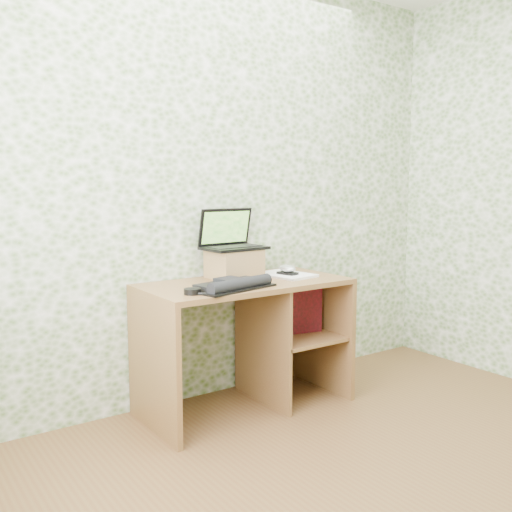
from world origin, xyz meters
TOP-DOWN VIEW (x-y plane):
  - wall_back at (0.00, 1.75)m, footprint 3.50×0.00m
  - desk at (0.08, 1.47)m, footprint 1.20×0.60m
  - riser at (0.02, 1.58)m, footprint 0.30×0.25m
  - laptop at (0.02, 1.62)m, footprint 0.37×0.27m
  - keyboard at (-0.17, 1.28)m, footprint 0.48×0.32m
  - headphones at (-0.35, 1.28)m, footprint 0.25×0.20m
  - notepad at (0.32, 1.46)m, footprint 0.28×0.36m
  - mouse at (0.30, 1.43)m, footprint 0.11×0.14m
  - pen at (0.35, 1.50)m, footprint 0.09×0.14m
  - red_box at (0.41, 1.44)m, footprint 0.29×0.14m

SIDE VIEW (x-z plane):
  - desk at x=0.08m, z-range 0.11..0.86m
  - red_box at x=0.41m, z-range 0.39..0.72m
  - notepad at x=0.32m, z-range 0.75..0.77m
  - headphones at x=-0.35m, z-range 0.75..0.78m
  - pen at x=0.35m, z-range 0.77..0.77m
  - keyboard at x=-0.17m, z-range 0.74..0.81m
  - mouse at x=0.30m, z-range 0.77..0.81m
  - riser at x=0.02m, z-range 0.75..0.92m
  - laptop at x=0.02m, z-range 0.86..1.10m
  - wall_back at x=0.00m, z-range -0.45..3.05m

